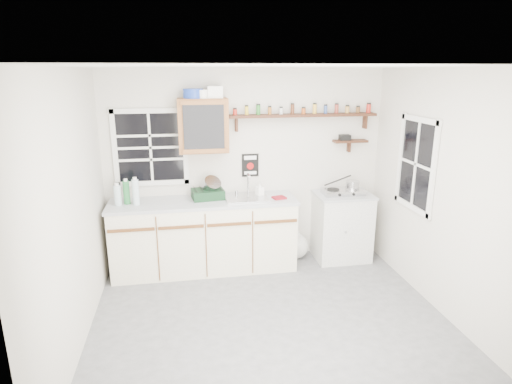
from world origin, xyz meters
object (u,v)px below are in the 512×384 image
spice_shelf (304,115)px  hotplate (343,192)px  right_cabinet (342,226)px  dish_rack (209,191)px  main_cabinet (205,235)px  upper_cabinet (203,126)px

spice_shelf → hotplate: 1.12m
right_cabinet → dish_rack: 1.85m
main_cabinet → spice_shelf: (1.32, 0.21, 1.47)m
main_cabinet → hotplate: (1.81, 0.01, 0.48)m
right_cabinet → hotplate: hotplate is taller
hotplate → spice_shelf: bearing=158.2°
main_cabinet → dish_rack: (0.08, 0.08, 0.55)m
right_cabinet → upper_cabinet: size_ratio=1.40×
main_cabinet → right_cabinet: 1.84m
right_cabinet → dish_rack: bearing=178.3°
hotplate → upper_cabinet: bearing=176.7°
right_cabinet → hotplate: (-0.02, -0.02, 0.49)m
upper_cabinet → spice_shelf: (1.29, 0.07, 0.10)m
hotplate → main_cabinet: bearing=-178.7°
main_cabinet → hotplate: bearing=0.2°
dish_rack → spice_shelf: bearing=-0.4°
upper_cabinet → main_cabinet: bearing=-103.7°
dish_rack → right_cabinet: bearing=-8.3°
right_cabinet → spice_shelf: spice_shelf is taller
upper_cabinet → dish_rack: size_ratio=1.55×
right_cabinet → upper_cabinet: bearing=176.2°
main_cabinet → dish_rack: size_ratio=5.51×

